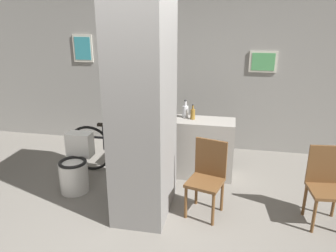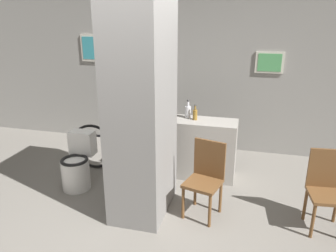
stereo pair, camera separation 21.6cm
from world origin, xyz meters
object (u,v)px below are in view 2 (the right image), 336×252
toilet (77,165)px  bottle_tall (188,111)px  chair_near_pillar (205,176)px  chair_by_doorway (327,187)px  bicycle (122,149)px

toilet → bottle_tall: 1.72m
chair_near_pillar → chair_by_doorway: same height
bicycle → bottle_tall: 1.13m
chair_near_pillar → bicycle: size_ratio=0.54×
toilet → chair_near_pillar: size_ratio=0.83×
chair_by_doorway → bicycle: size_ratio=0.54×
chair_near_pillar → chair_by_doorway: size_ratio=1.00×
chair_by_doorway → chair_near_pillar: bearing=176.9°
chair_by_doorway → bottle_tall: bearing=145.4°
chair_near_pillar → bottle_tall: size_ratio=3.31×
toilet → bottle_tall: (1.37, 0.82, 0.64)m
chair_by_doorway → bottle_tall: bottle_tall is taller
bottle_tall → toilet: bearing=-148.9°
bicycle → chair_near_pillar: bearing=-29.6°
toilet → bicycle: (0.43, 0.57, 0.05)m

